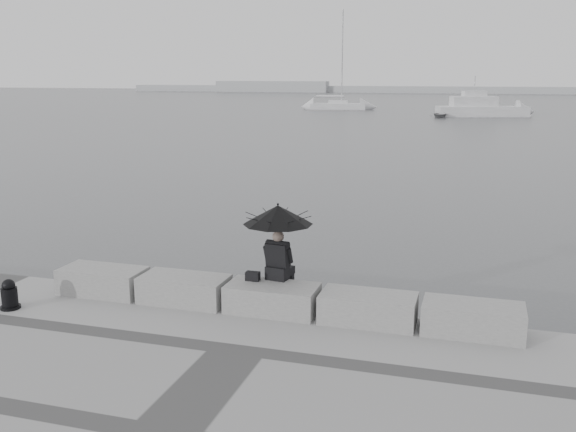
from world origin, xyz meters
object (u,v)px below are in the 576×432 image
(mooring_bollard, at_px, (10,297))
(sailboat_left, at_px, (338,105))
(motor_cruiser, at_px, (482,108))
(dinghy, at_px, (440,115))
(seated_person, at_px, (278,223))

(mooring_bollard, bearing_deg, sailboat_left, 98.00)
(motor_cruiser, bearing_deg, sailboat_left, 136.71)
(motor_cruiser, height_order, dinghy, motor_cruiser)
(mooring_bollard, bearing_deg, dinghy, 86.89)
(sailboat_left, xyz_separation_m, motor_cruiser, (18.45, -9.40, 0.36))
(seated_person, relative_size, dinghy, 0.44)
(motor_cruiser, bearing_deg, dinghy, -160.30)
(mooring_bollard, relative_size, motor_cruiser, 0.05)
(seated_person, height_order, motor_cruiser, motor_cruiser)
(mooring_bollard, bearing_deg, motor_cruiser, 83.30)
(seated_person, relative_size, motor_cruiser, 0.14)
(seated_person, bearing_deg, mooring_bollard, -153.02)
(mooring_bollard, relative_size, sailboat_left, 0.04)
(sailboat_left, bearing_deg, seated_person, -89.40)
(seated_person, relative_size, mooring_bollard, 2.49)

